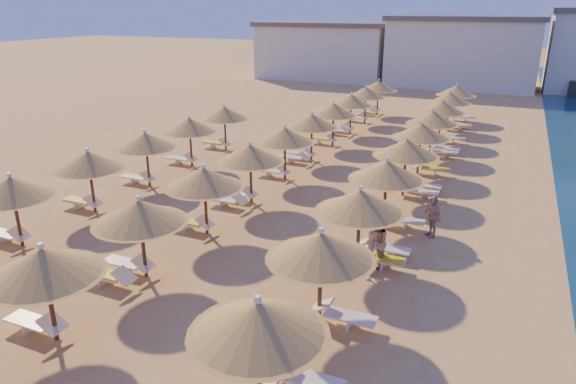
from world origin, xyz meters
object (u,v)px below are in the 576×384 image
at_px(parasol_row_west, 269,145).
at_px(beachgoer_b, 377,243).
at_px(parasol_row_east, 397,159).
at_px(beachgoer_c, 433,216).
at_px(beachgoer_a, 370,255).

relative_size(parasol_row_west, beachgoer_b, 24.23).
relative_size(parasol_row_east, beachgoer_b, 24.23).
distance_m(parasol_row_west, beachgoer_c, 8.32).
height_order(parasol_row_east, beachgoer_a, parasol_row_east).
relative_size(parasol_row_west, beachgoer_a, 25.95).
height_order(parasol_row_east, beachgoer_c, parasol_row_east).
height_order(parasol_row_west, beachgoer_a, parasol_row_west).
distance_m(parasol_row_east, parasol_row_west, 5.96).
xyz_separation_m(parasol_row_east, beachgoer_b, (0.64, -5.47, -1.32)).
bearing_deg(beachgoer_a, beachgoer_c, 148.25).
bearing_deg(parasol_row_east, beachgoer_a, -84.06).
xyz_separation_m(beachgoer_a, beachgoer_b, (-0.02, 0.84, 0.06)).
xyz_separation_m(parasol_row_west, beachgoer_a, (6.62, -6.30, -1.38)).
distance_m(parasol_row_east, beachgoer_b, 5.66).
xyz_separation_m(beachgoer_c, beachgoer_b, (-1.29, -3.24, 0.08)).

